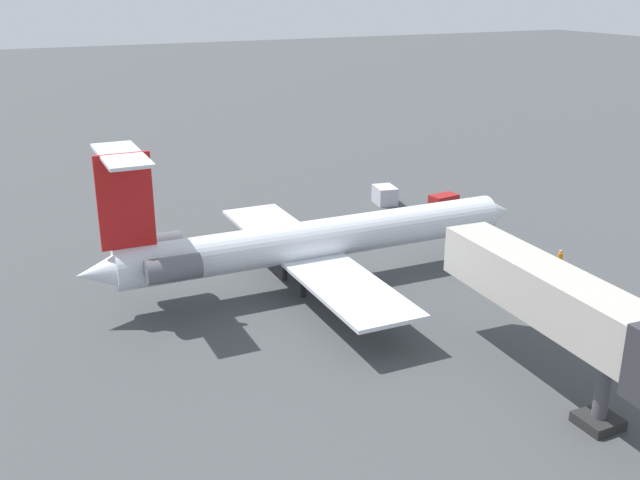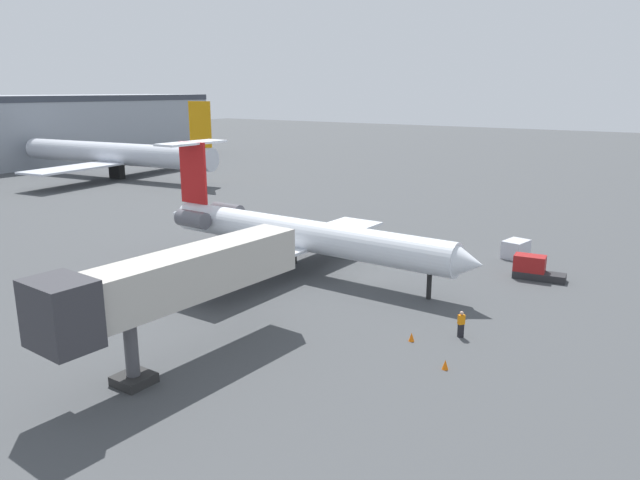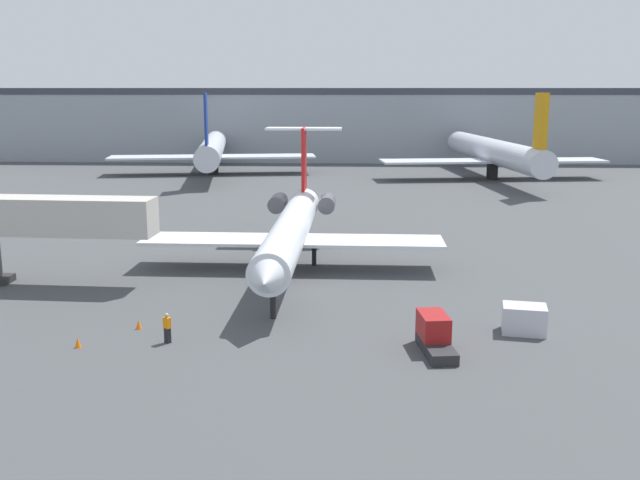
# 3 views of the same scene
# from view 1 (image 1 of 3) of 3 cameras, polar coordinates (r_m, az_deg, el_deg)

# --- Properties ---
(ground_plane) EXTENTS (400.00, 400.00, 0.10)m
(ground_plane) POSITION_cam_1_polar(r_m,az_deg,el_deg) (52.66, 5.12, -2.15)
(ground_plane) COLOR #424447
(regional_jet) EXTENTS (23.10, 31.05, 10.16)m
(regional_jet) POSITION_cam_1_polar(r_m,az_deg,el_deg) (48.10, -1.02, 0.04)
(regional_jet) COLOR silver
(regional_jet) RESTS_ON ground_plane
(jet_bridge) EXTENTS (16.40, 3.69, 6.54)m
(jet_bridge) POSITION_cam_1_polar(r_m,az_deg,el_deg) (36.35, 19.15, -5.16)
(jet_bridge) COLOR #B7B2A8
(jet_bridge) RESTS_ON ground_plane
(ground_crew_marshaller) EXTENTS (0.48, 0.44, 1.69)m
(ground_crew_marshaller) POSITION_cam_1_polar(r_m,az_deg,el_deg) (53.87, 18.19, -1.55)
(ground_crew_marshaller) COLOR black
(ground_crew_marshaller) RESTS_ON ground_plane
(baggage_tug_lead) EXTENTS (1.90, 4.15, 1.90)m
(baggage_tug_lead) POSITION_cam_1_polar(r_m,az_deg,el_deg) (64.66, 9.82, 2.63)
(baggage_tug_lead) COLOR #262628
(baggage_tug_lead) RESTS_ON ground_plane
(cargo_container_uld) EXTENTS (2.68, 2.14, 1.61)m
(cargo_container_uld) POSITION_cam_1_polar(r_m,az_deg,el_deg) (67.40, 5.08, 3.51)
(cargo_container_uld) COLOR silver
(cargo_container_uld) RESTS_ON ground_plane
(traffic_cone_near) EXTENTS (0.36, 0.36, 0.55)m
(traffic_cone_near) POSITION_cam_1_polar(r_m,az_deg,el_deg) (51.12, 18.02, -3.38)
(traffic_cone_near) COLOR orange
(traffic_cone_near) RESTS_ON ground_plane
(traffic_cone_mid) EXTENTS (0.36, 0.36, 0.55)m
(traffic_cone_mid) POSITION_cam_1_polar(r_m,az_deg,el_deg) (51.78, 22.36, -3.63)
(traffic_cone_mid) COLOR orange
(traffic_cone_mid) RESTS_ON ground_plane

